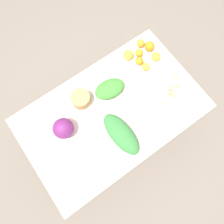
{
  "coord_description": "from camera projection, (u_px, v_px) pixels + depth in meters",
  "views": [
    {
      "loc": [
        0.26,
        0.37,
        2.33
      ],
      "look_at": [
        0.0,
        0.0,
        0.73
      ],
      "focal_mm": 35.0,
      "sensor_mm": 36.0,
      "label": 1
    }
  ],
  "objects": [
    {
      "name": "orange_1",
      "position": [
        146.0,
        67.0,
        1.75
      ],
      "size": [
        0.06,
        0.06,
        0.06
      ],
      "primitive_type": "sphere",
      "color": "#F9A833",
      "rests_on": "dining_table"
    },
    {
      "name": "dining_table",
      "position": [
        112.0,
        116.0,
        1.77
      ],
      "size": [
        1.39,
        0.85,
        0.71
      ],
      "color": "silver",
      "rests_on": "ground_plane"
    },
    {
      "name": "orange_3",
      "position": [
        139.0,
        53.0,
        1.78
      ],
      "size": [
        0.07,
        0.07,
        0.07
      ],
      "primitive_type": "sphere",
      "color": "orange",
      "rests_on": "dining_table"
    },
    {
      "name": "greens_bunch_scallion",
      "position": [
        121.0,
        134.0,
        1.59
      ],
      "size": [
        0.18,
        0.37,
        0.09
      ],
      "primitive_type": "ellipsoid",
      "rotation": [
        0.0,
        0.0,
        1.62
      ],
      "color": "#337538",
      "rests_on": "dining_table"
    },
    {
      "name": "ground_plane",
      "position": [
        112.0,
        131.0,
        2.36
      ],
      "size": [
        8.0,
        8.0,
        0.0
      ],
      "primitive_type": "plane",
      "color": "#70665B"
    },
    {
      "name": "greens_bunch_kale",
      "position": [
        110.0,
        89.0,
        1.69
      ],
      "size": [
        0.26,
        0.18,
        0.08
      ],
      "primitive_type": "ellipsoid",
      "rotation": [
        0.0,
        0.0,
        3.02
      ],
      "color": "#3D8433",
      "rests_on": "dining_table"
    },
    {
      "name": "orange_6",
      "position": [
        141.0,
        43.0,
        1.81
      ],
      "size": [
        0.07,
        0.07,
        0.07
      ],
      "primitive_type": "sphere",
      "color": "orange",
      "rests_on": "dining_table"
    },
    {
      "name": "orange_0",
      "position": [
        150.0,
        46.0,
        1.79
      ],
      "size": [
        0.08,
        0.08,
        0.08
      ],
      "primitive_type": "sphere",
      "color": "orange",
      "rests_on": "dining_table"
    },
    {
      "name": "orange_2",
      "position": [
        156.0,
        57.0,
        1.77
      ],
      "size": [
        0.07,
        0.07,
        0.07
      ],
      "primitive_type": "sphere",
      "color": "#F9A833",
      "rests_on": "dining_table"
    },
    {
      "name": "egg_carton",
      "position": [
        173.0,
        89.0,
        1.69
      ],
      "size": [
        0.28,
        0.21,
        0.09
      ],
      "rotation": [
        0.0,
        0.0,
        0.48
      ],
      "color": "#A8A8A3",
      "rests_on": "dining_table"
    },
    {
      "name": "paper_bag",
      "position": [
        81.0,
        99.0,
        1.66
      ],
      "size": [
        0.15,
        0.15,
        0.1
      ],
      "primitive_type": "cylinder",
      "color": "#A87F51",
      "rests_on": "dining_table"
    },
    {
      "name": "orange_4",
      "position": [
        128.0,
        55.0,
        1.77
      ],
      "size": [
        0.08,
        0.08,
        0.08
      ],
      "primitive_type": "sphere",
      "color": "#F9A833",
      "rests_on": "dining_table"
    },
    {
      "name": "cabbage_purple",
      "position": [
        63.0,
        128.0,
        1.57
      ],
      "size": [
        0.15,
        0.15,
        0.15
      ],
      "primitive_type": "sphere",
      "color": "#6B2366",
      "rests_on": "dining_table"
    },
    {
      "name": "orange_5",
      "position": [
        139.0,
        61.0,
        1.76
      ],
      "size": [
        0.07,
        0.07,
        0.07
      ],
      "primitive_type": "sphere",
      "color": "orange",
      "rests_on": "dining_table"
    }
  ]
}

